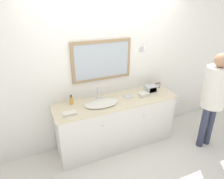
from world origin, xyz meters
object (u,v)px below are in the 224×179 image
object	(u,v)px
appliance_box	(151,89)
person	(214,92)
picture_frame	(158,85)
soap_bottle	(71,100)
sink_basin	(102,103)

from	to	relation	value
appliance_box	person	distance (m)	0.97
picture_frame	person	size ratio (longest dim) A/B	0.07
picture_frame	person	distance (m)	0.91
appliance_box	picture_frame	bearing A→B (deg)	23.41
soap_bottle	person	world-z (taller)	person
sink_basin	appliance_box	bearing A→B (deg)	4.07
appliance_box	picture_frame	world-z (taller)	appliance_box
appliance_box	person	size ratio (longest dim) A/B	0.12
appliance_box	picture_frame	distance (m)	0.22
appliance_box	person	bearing A→B (deg)	-44.21
soap_bottle	picture_frame	xyz separation A→B (m)	(1.55, -0.03, -0.01)
soap_bottle	picture_frame	distance (m)	1.55
soap_bottle	person	size ratio (longest dim) A/B	0.10
soap_bottle	appliance_box	world-z (taller)	soap_bottle
sink_basin	picture_frame	distance (m)	1.15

